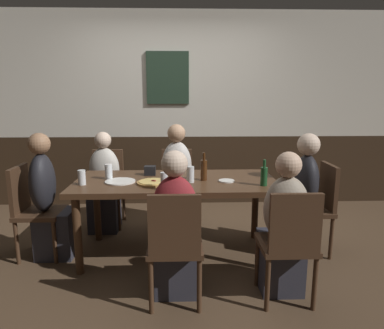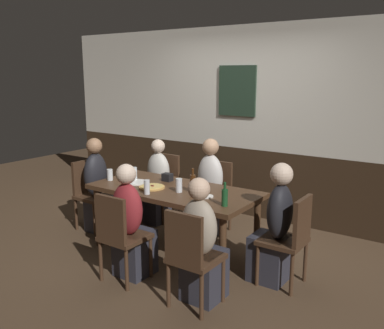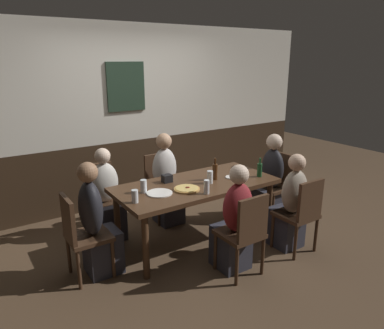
{
  "view_description": "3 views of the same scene",
  "coord_description": "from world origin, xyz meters",
  "px_view_note": "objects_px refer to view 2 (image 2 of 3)",
  "views": [
    {
      "loc": [
        0.04,
        -3.19,
        1.54
      ],
      "look_at": [
        0.15,
        0.11,
        0.86
      ],
      "focal_mm": 32.81,
      "sensor_mm": 36.0,
      "label": 1
    },
    {
      "loc": [
        2.72,
        -3.55,
        1.97
      ],
      "look_at": [
        0.16,
        0.11,
        1.01
      ],
      "focal_mm": 39.66,
      "sensor_mm": 36.0,
      "label": 2
    },
    {
      "loc": [
        -2.21,
        -3.24,
        2.12
      ],
      "look_at": [
        -0.12,
        -0.1,
        1.01
      ],
      "focal_mm": 33.82,
      "sensor_mm": 36.0,
      "label": 3
    }
  ],
  "objects_px": {
    "chair_right_near": "(191,254)",
    "chair_head_west": "(90,191)",
    "tumbler_water": "(179,186)",
    "pizza": "(152,187)",
    "chair_mid_near": "(119,233)",
    "person_mid_far": "(208,194)",
    "person_right_near": "(202,250)",
    "plate_white_large": "(135,182)",
    "plate_white_small": "(206,196)",
    "dining_table": "(174,195)",
    "beer_glass_half": "(110,176)",
    "beer_bottle_brown": "(193,183)",
    "pint_glass_stout": "(134,174)",
    "person_head_west": "(99,192)",
    "person_mid_near": "(131,229)",
    "highball_clear": "(147,188)",
    "chair_head_east": "(291,236)",
    "beer_bottle_green": "(225,197)",
    "person_head_east": "(274,232)",
    "chair_left_far": "(164,183)",
    "chair_mid_far": "(215,192)",
    "condiment_caddy": "(167,177)",
    "person_left_far": "(156,187)"
  },
  "relations": [
    {
      "from": "chair_right_near",
      "to": "chair_head_west",
      "type": "xyz_separation_m",
      "value": [
        -2.18,
        0.85,
        0.0
      ]
    },
    {
      "from": "person_mid_near",
      "to": "condiment_caddy",
      "type": "bearing_deg",
      "value": 106.0
    },
    {
      "from": "chair_right_near",
      "to": "pizza",
      "type": "relative_size",
      "value": 3.09
    },
    {
      "from": "tumbler_water",
      "to": "pint_glass_stout",
      "type": "xyz_separation_m",
      "value": [
        -0.77,
        0.15,
        -0.0
      ]
    },
    {
      "from": "beer_bottle_green",
      "to": "chair_head_west",
      "type": "bearing_deg",
      "value": 173.92
    },
    {
      "from": "beer_bottle_brown",
      "to": "chair_mid_far",
      "type": "bearing_deg",
      "value": 106.68
    },
    {
      "from": "chair_mid_near",
      "to": "plate_white_small",
      "type": "distance_m",
      "value": 0.94
    },
    {
      "from": "chair_mid_near",
      "to": "person_mid_far",
      "type": "distance_m",
      "value": 1.55
    },
    {
      "from": "pizza",
      "to": "chair_mid_near",
      "type": "bearing_deg",
      "value": -74.13
    },
    {
      "from": "person_head_west",
      "to": "chair_mid_far",
      "type": "bearing_deg",
      "value": 35.56
    },
    {
      "from": "person_right_near",
      "to": "plate_white_large",
      "type": "xyz_separation_m",
      "value": [
        -1.34,
        0.63,
        0.27
      ]
    },
    {
      "from": "tumbler_water",
      "to": "chair_right_near",
      "type": "bearing_deg",
      "value": -47.89
    },
    {
      "from": "tumbler_water",
      "to": "person_head_west",
      "type": "bearing_deg",
      "value": 176.25
    },
    {
      "from": "plate_white_large",
      "to": "chair_head_west",
      "type": "bearing_deg",
      "value": 175.9
    },
    {
      "from": "person_head_west",
      "to": "plate_white_large",
      "type": "distance_m",
      "value": 0.73
    },
    {
      "from": "person_head_east",
      "to": "plate_white_small",
      "type": "height_order",
      "value": "person_head_east"
    },
    {
      "from": "pizza",
      "to": "pint_glass_stout",
      "type": "distance_m",
      "value": 0.47
    },
    {
      "from": "plate_white_large",
      "to": "pizza",
      "type": "bearing_deg",
      "value": -12.17
    },
    {
      "from": "person_head_east",
      "to": "pint_glass_stout",
      "type": "relative_size",
      "value": 8.2
    },
    {
      "from": "chair_right_near",
      "to": "person_mid_near",
      "type": "distance_m",
      "value": 0.84
    },
    {
      "from": "pizza",
      "to": "tumbler_water",
      "type": "relative_size",
      "value": 1.94
    },
    {
      "from": "chair_mid_far",
      "to": "tumbler_water",
      "type": "xyz_separation_m",
      "value": [
        0.13,
        -0.94,
        0.31
      ]
    },
    {
      "from": "dining_table",
      "to": "highball_clear",
      "type": "bearing_deg",
      "value": -105.7
    },
    {
      "from": "chair_head_east",
      "to": "plate_white_large",
      "type": "xyz_separation_m",
      "value": [
        -1.86,
        -0.06,
        0.25
      ]
    },
    {
      "from": "person_head_west",
      "to": "tumbler_water",
      "type": "height_order",
      "value": "person_head_west"
    },
    {
      "from": "person_mid_near",
      "to": "person_right_near",
      "type": "height_order",
      "value": "person_mid_near"
    },
    {
      "from": "chair_left_far",
      "to": "person_head_east",
      "type": "bearing_deg",
      "value": -22.91
    },
    {
      "from": "beer_glass_half",
      "to": "plate_white_large",
      "type": "height_order",
      "value": "beer_glass_half"
    },
    {
      "from": "tumbler_water",
      "to": "pizza",
      "type": "bearing_deg",
      "value": -173.41
    },
    {
      "from": "beer_glass_half",
      "to": "beer_bottle_brown",
      "type": "distance_m",
      "value": 1.1
    },
    {
      "from": "dining_table",
      "to": "pizza",
      "type": "xyz_separation_m",
      "value": [
        -0.21,
        -0.13,
        0.09
      ]
    },
    {
      "from": "person_right_near",
      "to": "chair_right_near",
      "type": "bearing_deg",
      "value": -90.0
    },
    {
      "from": "chair_head_east",
      "to": "beer_bottle_brown",
      "type": "xyz_separation_m",
      "value": [
        -1.09,
        -0.01,
        0.35
      ]
    },
    {
      "from": "pizza",
      "to": "condiment_caddy",
      "type": "xyz_separation_m",
      "value": [
        -0.05,
        0.34,
        0.03
      ]
    },
    {
      "from": "dining_table",
      "to": "chair_head_east",
      "type": "xyz_separation_m",
      "value": [
        1.35,
        0.0,
        -0.17
      ]
    },
    {
      "from": "person_mid_far",
      "to": "condiment_caddy",
      "type": "height_order",
      "value": "person_mid_far"
    },
    {
      "from": "dining_table",
      "to": "chair_mid_far",
      "type": "xyz_separation_m",
      "value": [
        0.0,
        0.85,
        -0.17
      ]
    },
    {
      "from": "dining_table",
      "to": "pizza",
      "type": "height_order",
      "value": "pizza"
    },
    {
      "from": "dining_table",
      "to": "person_left_far",
      "type": "distance_m",
      "value": 1.09
    },
    {
      "from": "beer_bottle_green",
      "to": "person_head_east",
      "type": "bearing_deg",
      "value": 28.47
    },
    {
      "from": "person_right_near",
      "to": "person_head_west",
      "type": "bearing_deg",
      "value": 161.13
    },
    {
      "from": "chair_head_east",
      "to": "person_head_east",
      "type": "relative_size",
      "value": 0.75
    },
    {
      "from": "chair_mid_near",
      "to": "person_head_east",
      "type": "relative_size",
      "value": 0.75
    },
    {
      "from": "pint_glass_stout",
      "to": "chair_mid_near",
      "type": "bearing_deg",
      "value": -55.1
    },
    {
      "from": "tumbler_water",
      "to": "plate_white_small",
      "type": "distance_m",
      "value": 0.34
    },
    {
      "from": "highball_clear",
      "to": "chair_right_near",
      "type": "bearing_deg",
      "value": -29.21
    },
    {
      "from": "person_mid_near",
      "to": "pint_glass_stout",
      "type": "height_order",
      "value": "person_mid_near"
    },
    {
      "from": "person_left_far",
      "to": "chair_head_east",
      "type": "bearing_deg",
      "value": -17.55
    },
    {
      "from": "chair_mid_far",
      "to": "highball_clear",
      "type": "xyz_separation_m",
      "value": [
        -0.1,
        -1.19,
        0.31
      ]
    },
    {
      "from": "person_head_west",
      "to": "highball_clear",
      "type": "bearing_deg",
      "value": -17.12
    }
  ]
}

